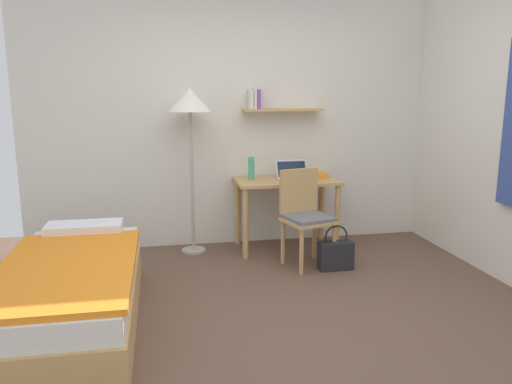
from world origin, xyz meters
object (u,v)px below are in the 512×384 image
at_px(book_stack, 318,175).
at_px(desk_chair, 305,213).
at_px(desk, 286,192).
at_px(standing_lamp, 190,108).
at_px(bed, 72,292).
at_px(laptop, 292,174).
at_px(water_bottle, 251,168).
at_px(handbag, 336,254).

bearing_deg(book_stack, desk_chair, -117.54).
height_order(desk, book_stack, book_stack).
bearing_deg(desk, standing_lamp, 177.08).
height_order(bed, book_stack, book_stack).
bearing_deg(book_stack, laptop, -174.40).
height_order(standing_lamp, laptop, standing_lamp).
bearing_deg(water_bottle, handbag, -49.88).
distance_m(water_bottle, book_stack, 0.71).
relative_size(water_bottle, book_stack, 0.97).
bearing_deg(desk_chair, desk, 95.78).
bearing_deg(desk, water_bottle, 171.61).
distance_m(bed, water_bottle, 2.20).
bearing_deg(water_bottle, standing_lamp, -179.66).
relative_size(bed, handbag, 4.50).
height_order(bed, handbag, bed).
bearing_deg(water_bottle, book_stack, 0.10).
xyz_separation_m(standing_lamp, laptop, (1.02, -0.02, -0.67)).
xyz_separation_m(laptop, book_stack, (0.28, 0.03, -0.02)).
bearing_deg(book_stack, bed, -146.67).
relative_size(water_bottle, handbag, 0.55).
xyz_separation_m(desk_chair, handbag, (0.24, -0.19, -0.35)).
xyz_separation_m(desk, laptop, (0.07, 0.03, 0.18)).
distance_m(desk_chair, laptop, 0.61).
bearing_deg(bed, desk_chair, 24.89).
height_order(bed, desk_chair, desk_chair).
height_order(desk, water_bottle, water_bottle).
bearing_deg(water_bottle, desk, -8.39).
distance_m(standing_lamp, water_bottle, 0.85).
bearing_deg(water_bottle, bed, -136.20).
bearing_deg(standing_lamp, desk_chair, -29.44).
distance_m(standing_lamp, handbag, 1.95).
relative_size(desk, handbag, 2.46).
relative_size(desk_chair, book_stack, 3.76).
bearing_deg(desk, handbag, -67.80).
xyz_separation_m(laptop, handbag, (0.22, -0.74, -0.63)).
xyz_separation_m(desk, book_stack, (0.35, 0.05, 0.16)).
height_order(standing_lamp, water_bottle, standing_lamp).
bearing_deg(bed, handbag, 17.97).
height_order(water_bottle, book_stack, water_bottle).
distance_m(bed, desk_chair, 2.15).
distance_m(desk_chair, water_bottle, 0.78).
height_order(standing_lamp, handbag, standing_lamp).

